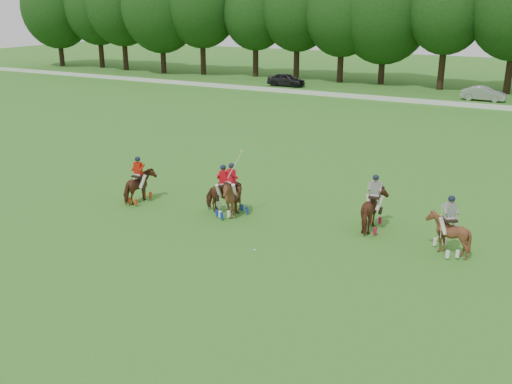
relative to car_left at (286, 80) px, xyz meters
The scene contains 11 objects.
ground 45.34m from the car_left, 69.63° to the right, with size 180.00×180.00×0.00m, color #307020.
tree_line 18.56m from the car_left, 19.07° to the left, with size 117.98×14.32×14.75m.
boundary_rail 16.42m from the car_left, 15.92° to the right, with size 120.00×0.10×0.44m, color white.
car_left is the anchor object (origin of this frame).
car_mid 20.87m from the car_left, ahead, with size 1.41×4.03×1.33m, color #AEAEB4.
polo_red_a 39.95m from the car_left, 74.85° to the right, with size 1.13×1.82×2.25m.
polo_red_b 40.82m from the car_left, 68.77° to the right, with size 2.06×1.99×2.30m.
polo_red_c 41.04m from the car_left, 68.20° to the right, with size 2.02×2.09×2.99m.
polo_stripe_a 42.41m from the car_left, 59.96° to the right, with size 1.30×2.13×2.41m.
polo_stripe_b 44.87m from the car_left, 57.08° to the right, with size 1.87×1.91×2.30m.
polo_ball 44.70m from the car_left, 66.39° to the right, with size 0.09×0.09×0.09m, color white.
Camera 1 is at (11.54, -16.03, 9.10)m, focal length 40.00 mm.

